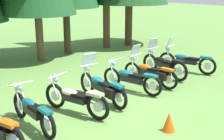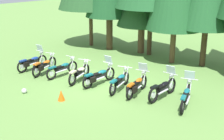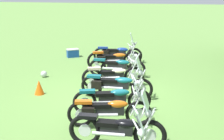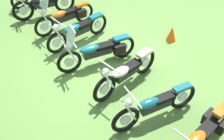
# 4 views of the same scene
# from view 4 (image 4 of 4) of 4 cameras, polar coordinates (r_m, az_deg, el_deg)

# --- Properties ---
(ground_plane) EXTENTS (80.00, 80.00, 0.00)m
(ground_plane) POSITION_cam_4_polar(r_m,az_deg,el_deg) (8.04, -2.24, 1.45)
(ground_plane) COLOR #608C42
(motorcycle_1) EXTENTS (0.92, 2.21, 1.03)m
(motorcycle_1) POSITION_cam_4_polar(r_m,az_deg,el_deg) (5.95, 17.73, -12.67)
(motorcycle_1) COLOR black
(motorcycle_1) RESTS_ON ground_plane
(motorcycle_2) EXTENTS (0.68, 2.21, 0.99)m
(motorcycle_2) POSITION_cam_4_polar(r_m,az_deg,el_deg) (6.32, 8.71, -7.05)
(motorcycle_2) COLOR black
(motorcycle_2) RESTS_ON ground_plane
(motorcycle_3) EXTENTS (0.92, 2.13, 1.01)m
(motorcycle_3) POSITION_cam_4_polar(r_m,az_deg,el_deg) (7.04, 2.80, -0.46)
(motorcycle_3) COLOR black
(motorcycle_3) RESTS_ON ground_plane
(motorcycle_4) EXTENTS (0.65, 2.32, 1.36)m
(motorcycle_4) POSITION_cam_4_polar(r_m,az_deg,el_deg) (7.73, -2.84, 3.96)
(motorcycle_4) COLOR black
(motorcycle_4) RESTS_ON ground_plane
(motorcycle_5) EXTENTS (0.87, 2.19, 0.99)m
(motorcycle_5) POSITION_cam_4_polar(r_m,az_deg,el_deg) (8.67, -7.00, 7.99)
(motorcycle_5) COLOR black
(motorcycle_5) RESTS_ON ground_plane
(motorcycle_6) EXTENTS (0.81, 2.17, 1.36)m
(motorcycle_6) POSITION_cam_4_polar(r_m,az_deg,el_deg) (9.44, -9.42, 10.73)
(motorcycle_6) COLOR black
(motorcycle_6) RESTS_ON ground_plane
(motorcycle_7) EXTENTS (0.75, 2.23, 1.39)m
(motorcycle_7) POSITION_cam_4_polar(r_m,az_deg,el_deg) (10.33, -13.79, 12.88)
(motorcycle_7) COLOR black
(motorcycle_7) RESTS_ON ground_plane
(traffic_cone) EXTENTS (0.32, 0.32, 0.48)m
(traffic_cone) POSITION_cam_4_polar(r_m,az_deg,el_deg) (9.02, 11.99, 7.18)
(traffic_cone) COLOR #EA590F
(traffic_cone) RESTS_ON ground_plane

